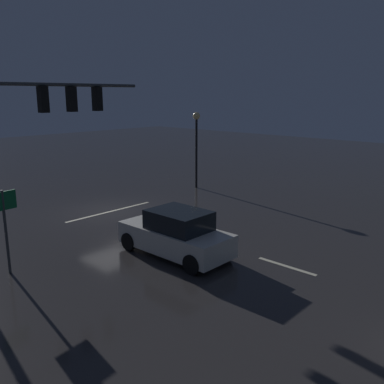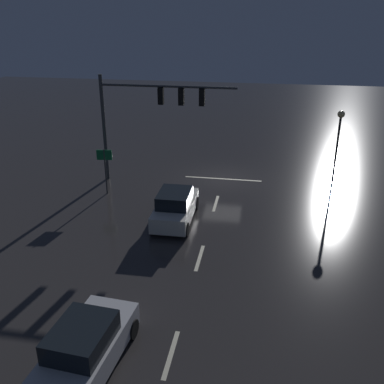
{
  "view_description": "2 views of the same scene",
  "coord_description": "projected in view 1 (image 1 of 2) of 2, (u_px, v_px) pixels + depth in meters",
  "views": [
    {
      "loc": [
        11.88,
        16.65,
        5.71
      ],
      "look_at": [
        -0.68,
        4.97,
        1.68
      ],
      "focal_mm": 39.04,
      "sensor_mm": 36.0,
      "label": 1
    },
    {
      "loc": [
        -2.54,
        26.7,
        10.34
      ],
      "look_at": [
        1.07,
        5.79,
        1.38
      ],
      "focal_mm": 40.92,
      "sensor_mm": 36.0,
      "label": 2
    }
  ],
  "objects": [
    {
      "name": "ground_plane",
      "position": [
        110.0,
        211.0,
        20.81
      ],
      "size": [
        80.0,
        80.0,
        0.0
      ],
      "primitive_type": "plane",
      "color": "#2D2B2B"
    },
    {
      "name": "car_approaching",
      "position": [
        176.0,
        234.0,
        15.0
      ],
      "size": [
        1.93,
        4.38,
        1.7
      ],
      "color": "silver",
      "rests_on": "ground_plane"
    },
    {
      "name": "stop_bar",
      "position": [
        110.0,
        211.0,
        20.78
      ],
      "size": [
        5.0,
        0.16,
        0.01
      ],
      "primitive_type": "cube",
      "color": "beige",
      "rests_on": "ground_plane"
    },
    {
      "name": "lane_dash_far",
      "position": [
        165.0,
        228.0,
        18.16
      ],
      "size": [
        0.16,
        2.2,
        0.01
      ],
      "primitive_type": "cube",
      "rotation": [
        0.0,
        0.0,
        1.57
      ],
      "color": "beige",
      "rests_on": "ground_plane"
    },
    {
      "name": "street_lamp_left_kerb",
      "position": [
        196.0,
        135.0,
        25.36
      ],
      "size": [
        0.44,
        0.44,
        4.65
      ],
      "color": "black",
      "rests_on": "ground_plane"
    },
    {
      "name": "traffic_signal_assembly",
      "position": [
        27.0,
        118.0,
        15.74
      ],
      "size": [
        8.36,
        0.47,
        6.68
      ],
      "color": "#383A3D",
      "rests_on": "ground_plane"
    },
    {
      "name": "route_sign",
      "position": [
        4.0,
        214.0,
        13.21
      ],
      "size": [
        0.9,
        0.18,
        2.78
      ],
      "color": "#383A3D",
      "rests_on": "ground_plane"
    },
    {
      "name": "lane_dash_mid",
      "position": [
        287.0,
        266.0,
        14.18
      ],
      "size": [
        0.16,
        2.2,
        0.01
      ],
      "primitive_type": "cube",
      "rotation": [
        0.0,
        0.0,
        1.57
      ],
      "color": "beige",
      "rests_on": "ground_plane"
    }
  ]
}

